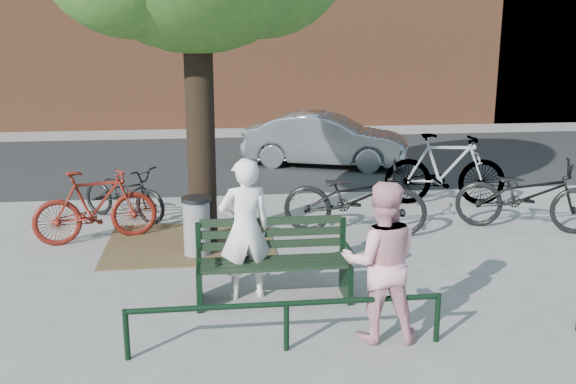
{
  "coord_description": "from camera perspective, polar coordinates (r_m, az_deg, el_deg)",
  "views": [
    {
      "loc": [
        -0.68,
        -6.81,
        2.96
      ],
      "look_at": [
        0.29,
        1.0,
        1.03
      ],
      "focal_mm": 40.0,
      "sensor_mm": 36.0,
      "label": 1
    }
  ],
  "objects": [
    {
      "name": "ground",
      "position": [
        7.46,
        -1.27,
        -9.6
      ],
      "size": [
        90.0,
        90.0,
        0.0
      ],
      "primitive_type": "plane",
      "color": "gray",
      "rests_on": "ground"
    },
    {
      "name": "dirt_pit",
      "position": [
        9.49,
        -8.66,
        -4.49
      ],
      "size": [
        2.4,
        2.0,
        0.02
      ],
      "primitive_type": "cube",
      "color": "brown",
      "rests_on": "ground"
    },
    {
      "name": "road",
      "position": [
        15.61,
        -4.44,
        2.85
      ],
      "size": [
        40.0,
        7.0,
        0.01
      ],
      "primitive_type": "cube",
      "color": "black",
      "rests_on": "ground"
    },
    {
      "name": "park_bench",
      "position": [
        7.36,
        -1.35,
        -5.94
      ],
      "size": [
        1.74,
        0.54,
        0.97
      ],
      "color": "black",
      "rests_on": "ground"
    },
    {
      "name": "guard_railing",
      "position": [
        6.21,
        -0.15,
        -10.55
      ],
      "size": [
        3.06,
        0.06,
        0.51
      ],
      "color": "black",
      "rests_on": "ground"
    },
    {
      "name": "person_left",
      "position": [
        7.3,
        -3.85,
        -3.31
      ],
      "size": [
        0.65,
        0.48,
        1.64
      ],
      "primitive_type": "imported",
      "rotation": [
        0.0,
        0.0,
        3.3
      ],
      "color": "silver",
      "rests_on": "ground"
    },
    {
      "name": "person_right",
      "position": [
        6.37,
        8.26,
        -6.15
      ],
      "size": [
        0.85,
        0.7,
        1.61
      ],
      "primitive_type": "imported",
      "rotation": [
        0.0,
        0.0,
        3.02
      ],
      "color": "pink",
      "rests_on": "ground"
    },
    {
      "name": "litter_bin",
      "position": [
        8.88,
        -8.12,
        -3.01
      ],
      "size": [
        0.4,
        0.4,
        0.82
      ],
      "color": "gray",
      "rests_on": "ground"
    },
    {
      "name": "bicycle_a",
      "position": [
        10.82,
        -14.38,
        -0.09
      ],
      "size": [
        1.72,
        1.48,
        0.89
      ],
      "primitive_type": "imported",
      "rotation": [
        0.0,
        0.0,
        0.94
      ],
      "color": "black",
      "rests_on": "ground"
    },
    {
      "name": "bicycle_b",
      "position": [
        9.76,
        -16.73,
        -1.19
      ],
      "size": [
        1.85,
        1.0,
        1.07
      ],
      "primitive_type": "imported",
      "rotation": [
        0.0,
        0.0,
        1.86
      ],
      "color": "#59140C",
      "rests_on": "ground"
    },
    {
      "name": "bicycle_c",
      "position": [
        9.73,
        5.95,
        -0.52
      ],
      "size": [
        2.29,
        1.33,
        1.14
      ],
      "primitive_type": "imported",
      "rotation": [
        0.0,
        0.0,
        1.29
      ],
      "color": "black",
      "rests_on": "ground"
    },
    {
      "name": "bicycle_d",
      "position": [
        11.72,
        13.8,
        1.97
      ],
      "size": [
        2.2,
        0.93,
        1.28
      ],
      "primitive_type": "imported",
      "rotation": [
        0.0,
        0.0,
        1.41
      ],
      "color": "gray",
      "rests_on": "ground"
    },
    {
      "name": "bicycle_e",
      "position": [
        10.57,
        20.47,
        -0.23
      ],
      "size": [
        2.25,
        1.53,
        1.12
      ],
      "primitive_type": "imported",
      "rotation": [
        0.0,
        0.0,
        1.16
      ],
      "color": "black",
      "rests_on": "ground"
    },
    {
      "name": "parked_car",
      "position": [
        14.78,
        3.37,
        4.63
      ],
      "size": [
        3.93,
        2.52,
        1.22
      ],
      "primitive_type": "imported",
      "rotation": [
        0.0,
        0.0,
        1.21
      ],
      "color": "slate",
      "rests_on": "ground"
    }
  ]
}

